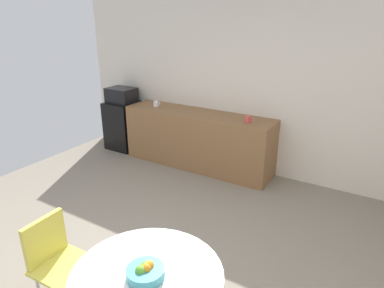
{
  "coord_description": "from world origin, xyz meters",
  "views": [
    {
      "loc": [
        1.95,
        -1.76,
        2.34
      ],
      "look_at": [
        0.08,
        1.33,
        0.95
      ],
      "focal_mm": 31.62,
      "sensor_mm": 36.0,
      "label": 1
    }
  ],
  "objects_px": {
    "mini_fridge": "(124,125)",
    "mug_white": "(156,104)",
    "chair_yellow": "(55,254)",
    "fruit_bowl": "(145,272)",
    "mug_green": "(248,119)",
    "microwave": "(121,95)"
  },
  "relations": [
    {
      "from": "microwave",
      "to": "chair_yellow",
      "type": "distance_m",
      "value": 3.72
    },
    {
      "from": "mug_white",
      "to": "microwave",
      "type": "bearing_deg",
      "value": 177.05
    },
    {
      "from": "chair_yellow",
      "to": "mug_green",
      "type": "distance_m",
      "value": 3.07
    },
    {
      "from": "mug_white",
      "to": "mug_green",
      "type": "xyz_separation_m",
      "value": [
        1.64,
        -0.02,
        0.0
      ]
    },
    {
      "from": "microwave",
      "to": "chair_yellow",
      "type": "bearing_deg",
      "value": -56.56
    },
    {
      "from": "mini_fridge",
      "to": "mug_green",
      "type": "distance_m",
      "value": 2.5
    },
    {
      "from": "mini_fridge",
      "to": "microwave",
      "type": "distance_m",
      "value": 0.56
    },
    {
      "from": "microwave",
      "to": "fruit_bowl",
      "type": "xyz_separation_m",
      "value": [
        2.98,
        -3.08,
        -0.21
      ]
    },
    {
      "from": "chair_yellow",
      "to": "mug_white",
      "type": "relative_size",
      "value": 6.43
    },
    {
      "from": "mini_fridge",
      "to": "mug_white",
      "type": "height_order",
      "value": "mug_white"
    },
    {
      "from": "fruit_bowl",
      "to": "mug_green",
      "type": "distance_m",
      "value": 3.06
    },
    {
      "from": "microwave",
      "to": "mug_white",
      "type": "xyz_separation_m",
      "value": [
        0.8,
        -0.04,
        -0.05
      ]
    },
    {
      "from": "mini_fridge",
      "to": "chair_yellow",
      "type": "bearing_deg",
      "value": -56.56
    },
    {
      "from": "fruit_bowl",
      "to": "mug_green",
      "type": "relative_size",
      "value": 1.95
    },
    {
      "from": "chair_yellow",
      "to": "mug_green",
      "type": "bearing_deg",
      "value": 82.34
    },
    {
      "from": "mini_fridge",
      "to": "fruit_bowl",
      "type": "xyz_separation_m",
      "value": [
        2.98,
        -3.08,
        0.35
      ]
    },
    {
      "from": "mug_green",
      "to": "microwave",
      "type": "bearing_deg",
      "value": 178.45
    },
    {
      "from": "fruit_bowl",
      "to": "mug_green",
      "type": "height_order",
      "value": "mug_green"
    },
    {
      "from": "fruit_bowl",
      "to": "mug_white",
      "type": "relative_size",
      "value": 1.95
    },
    {
      "from": "mini_fridge",
      "to": "fruit_bowl",
      "type": "relative_size",
      "value": 3.44
    },
    {
      "from": "chair_yellow",
      "to": "mug_white",
      "type": "bearing_deg",
      "value": 112.17
    },
    {
      "from": "fruit_bowl",
      "to": "mug_white",
      "type": "distance_m",
      "value": 3.74
    }
  ]
}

